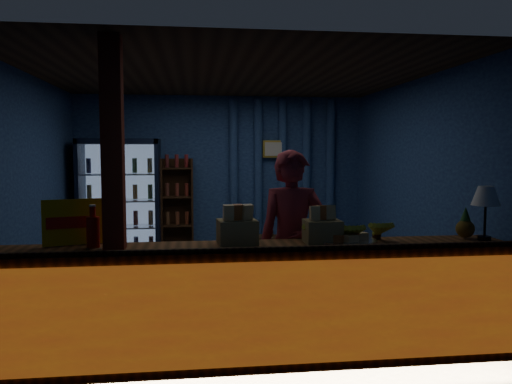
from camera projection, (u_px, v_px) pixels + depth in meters
ground at (231, 294)px, 6.00m from camera, size 4.60×4.60×0.00m
room_walls at (231, 164)px, 5.87m from camera, size 4.60×4.60×4.60m
counter at (248, 303)px, 4.07m from camera, size 4.40×0.57×0.99m
support_post at (114, 205)px, 3.88m from camera, size 0.16×0.16×2.60m
beverage_cooler at (121, 202)px, 7.63m from camera, size 1.20×0.62×1.90m
bottle_shelf at (177, 210)px, 7.88m from camera, size 0.50×0.28×1.60m
curtain_folds at (283, 177)px, 8.13m from camera, size 1.74×0.14×2.50m
framed_picture at (274, 149)px, 8.03m from camera, size 0.36×0.04×0.28m
shopkeeper at (293, 244)px, 4.57m from camera, size 0.66×0.46×1.73m
green_chair at (310, 247)px, 7.51m from camera, size 0.84×0.84×0.56m
side_table at (270, 251)px, 7.44m from camera, size 0.56×0.45×0.54m
yellow_sign at (73, 222)px, 4.07m from camera, size 0.48×0.22×0.37m
soda_bottles at (104, 231)px, 3.94m from camera, size 0.28×0.19×0.34m
snack_box_left at (237, 230)px, 4.10m from camera, size 0.34×0.29×0.33m
snack_box_centre at (322, 230)px, 4.16m from camera, size 0.30×0.25×0.31m
pastry_tray at (346, 239)px, 4.18m from camera, size 0.51×0.51×0.08m
banana_bunches at (347, 231)px, 4.24m from camera, size 0.83×0.31×0.18m
table_lamp at (486, 198)px, 4.27m from camera, size 0.24×0.24×0.47m
pineapple at (465, 226)px, 4.36m from camera, size 0.16×0.16×0.27m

